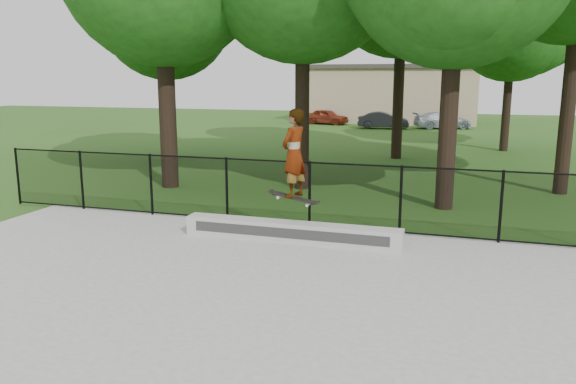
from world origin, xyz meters
The scene contains 9 objects.
ground centered at (0.00, 0.00, 0.00)m, with size 100.00×100.00×0.00m, color #275317.
concrete_slab centered at (0.00, 0.00, 0.03)m, with size 14.00×12.00×0.06m, color gray.
grind_ledge centered at (-0.07, 4.70, 0.26)m, with size 4.54×0.40×0.41m, color #B4B5AF.
car_a centered at (-6.44, 34.22, 0.55)m, with size 1.30×3.20×1.10m, color maroon.
car_b centered at (-1.99, 31.88, 0.55)m, with size 1.17×3.05×1.11m, color black.
car_c centered at (1.78, 33.05, 0.55)m, with size 1.54×3.48×1.10m, color #959FA9.
skater_airborne centered at (0.05, 4.52, 1.88)m, with size 0.83×0.73×1.90m.
chainlink_fence centered at (0.00, 5.90, 0.81)m, with size 16.06×0.06×1.50m.
distant_building centered at (-2.00, 38.00, 2.16)m, with size 12.40×6.40×4.30m.
Camera 1 is at (3.20, -5.89, 3.36)m, focal length 35.00 mm.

